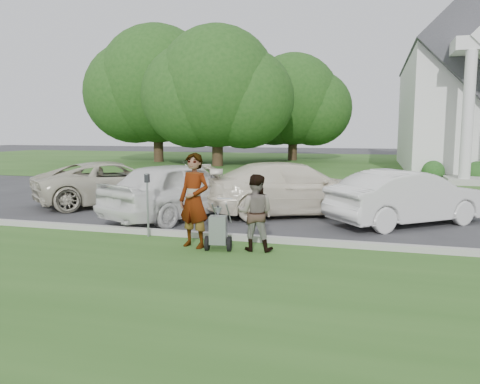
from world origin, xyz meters
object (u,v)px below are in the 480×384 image
at_px(car_d, 408,198).
at_px(car_b, 181,189).
at_px(person_right, 255,213).
at_px(parking_meter_near, 148,197).
at_px(tree_left, 217,93).
at_px(car_c, 293,188).
at_px(tree_back, 293,104).
at_px(person_left, 194,201).
at_px(tree_far, 157,90).
at_px(car_a, 115,183).
at_px(striping_cart, 218,231).

bearing_deg(car_d, car_b, 57.69).
xyz_separation_m(person_right, car_b, (-2.95, 3.06, 0.03)).
bearing_deg(person_right, parking_meter_near, -14.75).
height_order(tree_left, car_d, tree_left).
relative_size(parking_meter_near, car_b, 0.31).
bearing_deg(car_c, tree_left, -4.01).
xyz_separation_m(tree_back, car_b, (1.35, -27.13, -3.91)).
relative_size(tree_back, person_left, 4.82).
xyz_separation_m(tree_left, person_right, (8.30, -22.19, -4.32)).
relative_size(tree_far, person_left, 5.83).
xyz_separation_m(tree_left, tree_back, (4.00, 8.00, -0.38)).
relative_size(person_left, parking_meter_near, 1.33).
xyz_separation_m(car_b, car_c, (3.00, 1.41, -0.04)).
distance_m(tree_far, car_c, 25.68).
height_order(person_left, car_a, person_left).
relative_size(car_b, car_c, 0.90).
height_order(striping_cart, parking_meter_near, parking_meter_near).
height_order(person_left, parking_meter_near, person_left).
xyz_separation_m(striping_cart, car_d, (3.93, 4.00, 0.30)).
bearing_deg(person_left, car_c, 89.69).
xyz_separation_m(striping_cart, car_b, (-2.23, 3.28, 0.39)).
height_order(tree_back, car_b, tree_back).
distance_m(car_b, car_d, 6.20).
bearing_deg(car_b, car_d, -150.13).
distance_m(person_right, car_b, 4.25).
height_order(person_right, parking_meter_near, person_right).
distance_m(car_a, car_b, 3.66).
bearing_deg(tree_back, person_right, -81.89).
relative_size(striping_cart, car_c, 0.21).
bearing_deg(striping_cart, tree_far, 109.14).
distance_m(car_a, car_c, 6.20).
xyz_separation_m(tree_left, person_left, (7.00, -22.27, -4.11)).
bearing_deg(car_a, car_d, -145.18).
height_order(car_a, car_d, car_a).
relative_size(person_right, car_b, 0.33).
distance_m(striping_cart, car_a, 7.43).
bearing_deg(person_right, car_b, -49.51).
relative_size(car_c, car_d, 1.22).
xyz_separation_m(person_left, car_c, (1.35, 4.55, -0.22)).
bearing_deg(car_b, person_left, 140.90).
bearing_deg(car_c, person_left, 134.26).
bearing_deg(car_c, car_b, 85.95).
bearing_deg(car_d, tree_back, -23.14).
bearing_deg(tree_left, car_d, -57.98).
distance_m(tree_left, car_b, 20.32).
relative_size(person_left, car_a, 0.38).
bearing_deg(person_right, tree_left, -72.99).
bearing_deg(striping_cart, person_right, 8.12).
xyz_separation_m(tree_far, person_right, (14.30, -25.19, -4.90)).
distance_m(person_right, parking_meter_near, 2.76).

